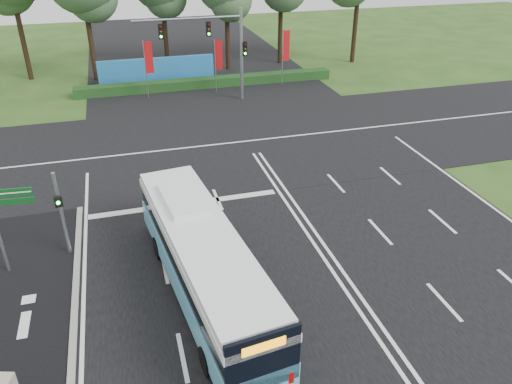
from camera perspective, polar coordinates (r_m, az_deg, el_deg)
ground at (r=22.52m, az=6.56°, el=-5.88°), size 120.00×120.00×0.00m
road_main at (r=22.51m, az=6.57°, el=-5.83°), size 20.00×120.00×0.04m
road_cross at (r=32.54m, az=-1.27°, el=5.78°), size 120.00×14.00×0.05m
kerb_strip at (r=19.07m, az=-20.14°, el=-15.11°), size 0.25×18.00×0.12m
city_bus at (r=18.68m, az=-6.00°, el=-7.95°), size 3.65×11.35×3.20m
pedestrian_signal at (r=22.12m, az=-21.39°, el=-2.08°), size 0.34×0.44×3.88m
street_sign at (r=21.62m, az=-27.00°, el=-2.23°), size 1.70×0.25×4.38m
banner_flag_left at (r=41.01m, az=-12.24°, el=14.40°), size 0.68×0.11×4.59m
banner_flag_mid at (r=41.92m, az=-4.37°, el=15.04°), size 0.64×0.10×4.34m
banner_flag_right at (r=43.82m, az=3.36°, el=15.97°), size 0.68×0.21×4.70m
traffic_light_gantry at (r=39.12m, az=-4.34°, el=16.79°), size 8.41×0.28×7.00m
hedge at (r=43.94m, az=-5.52°, el=12.34°), size 22.00×1.20×0.80m
blue_hoarding at (r=45.65m, az=-11.25°, el=13.48°), size 10.00×0.30×2.20m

